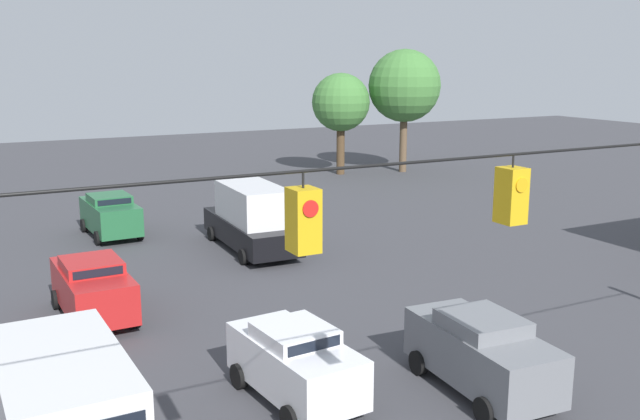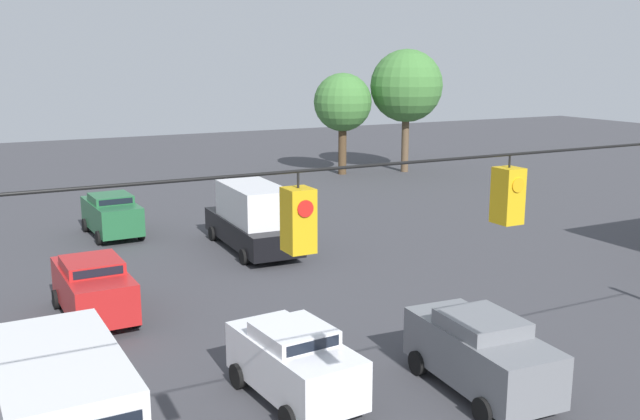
{
  "view_description": "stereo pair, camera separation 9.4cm",
  "coord_description": "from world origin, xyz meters",
  "px_view_note": "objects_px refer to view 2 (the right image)",
  "views": [
    {
      "loc": [
        8.41,
        5.81,
        8.08
      ],
      "look_at": [
        -1.41,
        -12.96,
        3.57
      ],
      "focal_mm": 40.0,
      "sensor_mm": 36.0,
      "label": 1
    },
    {
      "loc": [
        8.32,
        5.85,
        8.08
      ],
      "look_at": [
        -1.41,
        -12.96,
        3.57
      ],
      "focal_mm": 40.0,
      "sensor_mm": 36.0,
      "label": 2
    }
  ],
  "objects_px": {
    "sedan_green_withflow_deep": "(112,214)",
    "box_truck_black_oncoming_deep": "(253,218)",
    "overhead_signal_span": "(589,281)",
    "sedan_red_withflow_far": "(93,287)",
    "tree_horizon_left": "(406,86)",
    "sedan_white_withflow_mid": "(294,362)",
    "traffic_cone_third": "(51,408)",
    "traffic_cone_fourth": "(48,373)",
    "traffic_cone_fifth": "(41,343)",
    "tree_horizon_right": "(343,103)",
    "sedan_grey_crossing_near": "(480,352)"
  },
  "relations": [
    {
      "from": "overhead_signal_span",
      "to": "box_truck_black_oncoming_deep",
      "type": "relative_size",
      "value": 3.58
    },
    {
      "from": "box_truck_black_oncoming_deep",
      "to": "sedan_white_withflow_mid",
      "type": "relative_size",
      "value": 1.63
    },
    {
      "from": "tree_horizon_left",
      "to": "tree_horizon_right",
      "type": "distance_m",
      "value": 4.84
    },
    {
      "from": "sedan_green_withflow_deep",
      "to": "traffic_cone_fifth",
      "type": "bearing_deg",
      "value": 70.68
    },
    {
      "from": "sedan_white_withflow_mid",
      "to": "box_truck_black_oncoming_deep",
      "type": "bearing_deg",
      "value": -108.07
    },
    {
      "from": "overhead_signal_span",
      "to": "sedan_white_withflow_mid",
      "type": "height_order",
      "value": "overhead_signal_span"
    },
    {
      "from": "tree_horizon_right",
      "to": "box_truck_black_oncoming_deep",
      "type": "bearing_deg",
      "value": 50.39
    },
    {
      "from": "sedan_white_withflow_mid",
      "to": "traffic_cone_fourth",
      "type": "height_order",
      "value": "sedan_white_withflow_mid"
    },
    {
      "from": "sedan_grey_crossing_near",
      "to": "tree_horizon_left",
      "type": "distance_m",
      "value": 35.48
    },
    {
      "from": "traffic_cone_fifth",
      "to": "tree_horizon_right",
      "type": "bearing_deg",
      "value": -133.68
    },
    {
      "from": "sedan_white_withflow_mid",
      "to": "traffic_cone_fourth",
      "type": "relative_size",
      "value": 5.53
    },
    {
      "from": "tree_horizon_left",
      "to": "sedan_red_withflow_far",
      "type": "bearing_deg",
      "value": 38.61
    },
    {
      "from": "sedan_grey_crossing_near",
      "to": "tree_horizon_right",
      "type": "distance_m",
      "value": 34.24
    },
    {
      "from": "tree_horizon_left",
      "to": "overhead_signal_span",
      "type": "bearing_deg",
      "value": 59.78
    },
    {
      "from": "traffic_cone_fourth",
      "to": "traffic_cone_third",
      "type": "bearing_deg",
      "value": 84.76
    },
    {
      "from": "sedan_red_withflow_far",
      "to": "sedan_grey_crossing_near",
      "type": "distance_m",
      "value": 12.24
    },
    {
      "from": "traffic_cone_third",
      "to": "tree_horizon_right",
      "type": "xyz_separation_m",
      "value": [
        -23.13,
        -28.02,
        4.66
      ]
    },
    {
      "from": "sedan_grey_crossing_near",
      "to": "box_truck_black_oncoming_deep",
      "type": "bearing_deg",
      "value": -90.26
    },
    {
      "from": "sedan_grey_crossing_near",
      "to": "traffic_cone_fourth",
      "type": "relative_size",
      "value": 6.05
    },
    {
      "from": "sedan_grey_crossing_near",
      "to": "traffic_cone_third",
      "type": "distance_m",
      "value": 10.17
    },
    {
      "from": "sedan_red_withflow_far",
      "to": "tree_horizon_left",
      "type": "distance_m",
      "value": 33.15
    },
    {
      "from": "overhead_signal_span",
      "to": "sedan_green_withflow_deep",
      "type": "relative_size",
      "value": 5.4
    },
    {
      "from": "sedan_red_withflow_far",
      "to": "traffic_cone_fourth",
      "type": "xyz_separation_m",
      "value": [
        1.93,
        4.53,
        -0.64
      ]
    },
    {
      "from": "sedan_green_withflow_deep",
      "to": "traffic_cone_third",
      "type": "height_order",
      "value": "sedan_green_withflow_deep"
    },
    {
      "from": "traffic_cone_fifth",
      "to": "tree_horizon_right",
      "type": "xyz_separation_m",
      "value": [
        -22.89,
        -23.97,
        4.66
      ]
    },
    {
      "from": "sedan_white_withflow_mid",
      "to": "overhead_signal_span",
      "type": "bearing_deg",
      "value": 103.43
    },
    {
      "from": "sedan_red_withflow_far",
      "to": "sedan_green_withflow_deep",
      "type": "bearing_deg",
      "value": -104.29
    },
    {
      "from": "traffic_cone_third",
      "to": "sedan_grey_crossing_near",
      "type": "bearing_deg",
      "value": 161.68
    },
    {
      "from": "sedan_red_withflow_far",
      "to": "tree_horizon_left",
      "type": "xyz_separation_m",
      "value": [
        -25.59,
        -20.44,
        5.14
      ]
    },
    {
      "from": "box_truck_black_oncoming_deep",
      "to": "traffic_cone_fourth",
      "type": "height_order",
      "value": "box_truck_black_oncoming_deep"
    },
    {
      "from": "sedan_white_withflow_mid",
      "to": "tree_horizon_right",
      "type": "xyz_separation_m",
      "value": [
        -17.77,
        -29.53,
        4.05
      ]
    },
    {
      "from": "sedan_green_withflow_deep",
      "to": "box_truck_black_oncoming_deep",
      "type": "bearing_deg",
      "value": 132.48
    },
    {
      "from": "sedan_red_withflow_far",
      "to": "traffic_cone_fourth",
      "type": "bearing_deg",
      "value": 66.89
    },
    {
      "from": "sedan_grey_crossing_near",
      "to": "traffic_cone_fourth",
      "type": "distance_m",
      "value": 10.78
    },
    {
      "from": "overhead_signal_span",
      "to": "traffic_cone_fifth",
      "type": "xyz_separation_m",
      "value": [
        6.8,
        -12.61,
        -4.39
      ]
    },
    {
      "from": "sedan_red_withflow_far",
      "to": "traffic_cone_fourth",
      "type": "relative_size",
      "value": 6.08
    },
    {
      "from": "box_truck_black_oncoming_deep",
      "to": "traffic_cone_fifth",
      "type": "relative_size",
      "value": 9.0
    },
    {
      "from": "sedan_green_withflow_deep",
      "to": "traffic_cone_fourth",
      "type": "distance_m",
      "value": 15.88
    },
    {
      "from": "sedan_grey_crossing_near",
      "to": "traffic_cone_third",
      "type": "xyz_separation_m",
      "value": [
        9.63,
        -3.19,
        -0.65
      ]
    },
    {
      "from": "overhead_signal_span",
      "to": "sedan_green_withflow_deep",
      "type": "xyz_separation_m",
      "value": [
        2.22,
        -25.68,
        -3.74
      ]
    },
    {
      "from": "box_truck_black_oncoming_deep",
      "to": "traffic_cone_fifth",
      "type": "height_order",
      "value": "box_truck_black_oncoming_deep"
    },
    {
      "from": "tree_horizon_right",
      "to": "traffic_cone_fourth",
      "type": "bearing_deg",
      "value": 48.65
    },
    {
      "from": "sedan_white_withflow_mid",
      "to": "traffic_cone_third",
      "type": "height_order",
      "value": "sedan_white_withflow_mid"
    },
    {
      "from": "sedan_grey_crossing_near",
      "to": "sedan_green_withflow_deep",
      "type": "bearing_deg",
      "value": -76.68
    },
    {
      "from": "sedan_green_withflow_deep",
      "to": "traffic_cone_fourth",
      "type": "relative_size",
      "value": 5.97
    },
    {
      "from": "overhead_signal_span",
      "to": "traffic_cone_third",
      "type": "bearing_deg",
      "value": -50.56
    },
    {
      "from": "sedan_white_withflow_mid",
      "to": "traffic_cone_fourth",
      "type": "bearing_deg",
      "value": -33.68
    },
    {
      "from": "traffic_cone_third",
      "to": "box_truck_black_oncoming_deep",
      "type": "bearing_deg",
      "value": -129.44
    },
    {
      "from": "box_truck_black_oncoming_deep",
      "to": "sedan_white_withflow_mid",
      "type": "xyz_separation_m",
      "value": [
        4.34,
        13.3,
        -0.43
      ]
    },
    {
      "from": "box_truck_black_oncoming_deep",
      "to": "traffic_cone_fourth",
      "type": "distance_m",
      "value": 13.74
    }
  ]
}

